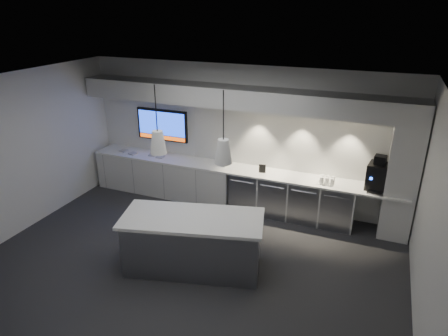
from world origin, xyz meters
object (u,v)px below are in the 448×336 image
at_px(wall_tv, 162,125).
at_px(island, 193,243).
at_px(coffee_machine, 378,175).
at_px(bin, 132,242).

bearing_deg(wall_tv, island, -52.19).
bearing_deg(coffee_machine, bin, -139.39).
relative_size(bin, coffee_machine, 0.76).
relative_size(wall_tv, bin, 2.50).
bearing_deg(island, wall_tv, 113.48).
distance_m(wall_tv, bin, 3.09).
bearing_deg(coffee_machine, wall_tv, -174.77).
xyz_separation_m(island, bin, (-1.16, -0.06, -0.23)).
height_order(wall_tv, bin, wall_tv).
relative_size(wall_tv, coffee_machine, 1.90).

